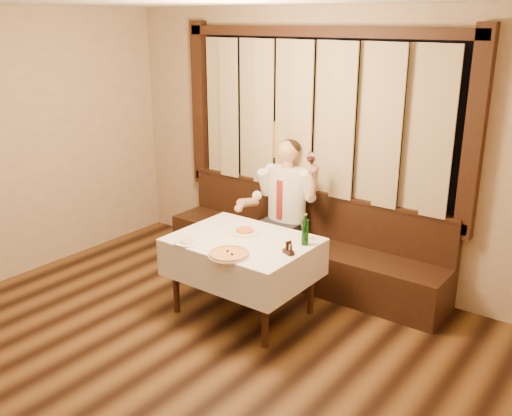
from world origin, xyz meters
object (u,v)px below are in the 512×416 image
Objects in this scene: pasta_red at (245,229)px; green_bottle at (305,232)px; pasta_cream at (188,240)px; banquette at (302,249)px; seated_man at (283,200)px; pizza at (229,254)px; dining_table at (243,249)px; cruet_caddy at (288,249)px.

pasta_red is 0.97× the size of green_bottle.
green_bottle is at bearing 34.77° from pasta_cream.
green_bottle reaches higher than banquette.
pizza is at bearing -75.78° from seated_man.
pasta_cream is at bearing -145.23° from green_bottle.
banquette is 11.39× the size of pasta_red.
banquette reaches higher than dining_table.
pasta_cream is at bearing -116.60° from pasta_red.
cruet_caddy is (0.38, 0.34, 0.03)m from pizza.
seated_man is (-0.72, 0.71, -0.02)m from green_bottle.
green_bottle is at bearing 112.30° from cruet_caddy.
banquette is at bearing 95.92° from pizza.
banquette is 1.29m from cruet_caddy.
pasta_cream is 0.83× the size of green_bottle.
banquette reaches higher than pizza.
green_bottle is 0.28m from cruet_caddy.
green_bottle reaches higher than pasta_red.
pasta_red is 0.19× the size of seated_man.
pasta_cream is 1.32m from seated_man.
cruet_caddy reaches higher than pasta_cream.
banquette is 1.08m from dining_table.
seated_man is at bearing 97.77° from pasta_red.
pizza is 1.36m from seated_man.
green_bottle reaches higher than cruet_caddy.
pasta_cream is 1.99× the size of cruet_caddy.
seated_man is (-0.19, 0.93, 0.20)m from dining_table.
banquette is 11.07× the size of green_bottle.
pizza is 0.56m from pasta_red.
cruet_caddy is at bearing 41.09° from pizza.
green_bottle is (0.38, 0.60, 0.11)m from pizza.
cruet_caddy reaches higher than dining_table.
pasta_cream is at bearing -96.34° from seated_man.
seated_man is at bearing 135.14° from green_bottle.
green_bottle reaches higher than pasta_cream.
cruet_caddy is at bearing -16.02° from pasta_red.
green_bottle is at bearing -56.62° from banquette.
cruet_caddy is (0.53, -0.04, 0.15)m from dining_table.
pasta_red is 0.57m from pasta_cream.
dining_table is at bearing 110.96° from pizza.
banquette is at bearing 123.38° from green_bottle.
seated_man is at bearing 148.57° from cruet_caddy.
seated_man reaches higher than dining_table.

